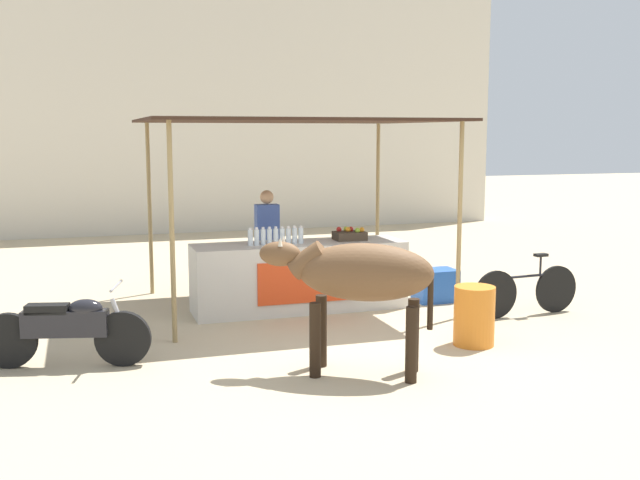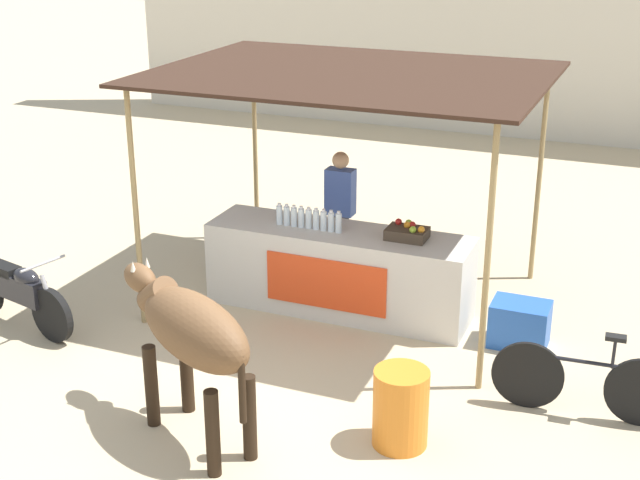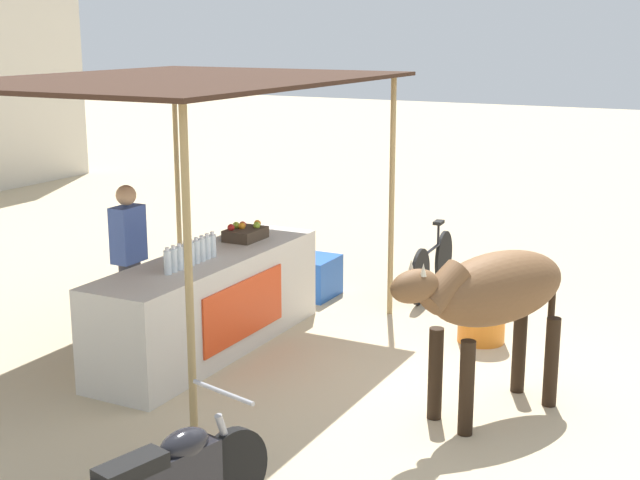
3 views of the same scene
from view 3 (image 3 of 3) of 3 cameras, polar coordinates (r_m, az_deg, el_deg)
ground_plane at (r=8.09m, az=6.16°, el=-9.45°), size 60.00×60.00×0.00m
stall_counter at (r=8.90m, az=-7.08°, el=-4.04°), size 3.00×0.82×0.96m
stall_awning at (r=8.69m, az=-9.15°, el=9.53°), size 4.20×3.20×2.68m
water_bottle_row at (r=8.44m, az=-8.27°, el=-0.85°), size 0.79×0.07×0.25m
fruit_crate at (r=9.41m, az=-4.80°, el=0.45°), size 0.44×0.32×0.18m
vendor_behind_counter at (r=9.03m, az=-12.09°, el=-1.56°), size 0.34×0.22×1.65m
cooler_box at (r=10.63m, az=-0.27°, el=-2.39°), size 0.60×0.44×0.48m
water_barrel at (r=9.24m, az=10.33°, el=-4.33°), size 0.48×0.48×0.71m
cow at (r=7.35m, az=10.93°, el=-3.45°), size 1.78×1.18×1.44m
bicycle_leaning at (r=10.84m, az=7.21°, el=-1.59°), size 1.66×0.15×0.85m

